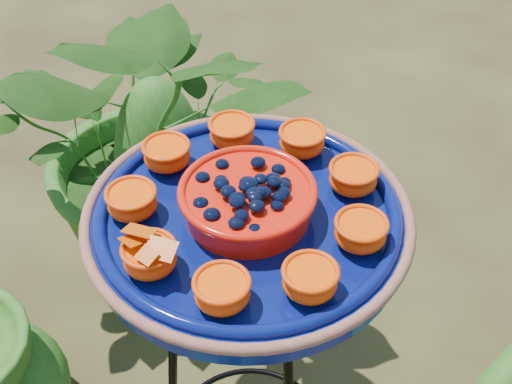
{
  "coord_description": "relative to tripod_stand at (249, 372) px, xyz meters",
  "views": [
    {
      "loc": [
        0.71,
        -0.46,
        1.8
      ],
      "look_at": [
        0.11,
        0.1,
        1.05
      ],
      "focal_mm": 50.0,
      "sensor_mm": 36.0,
      "label": 1
    }
  ],
  "objects": [
    {
      "name": "shrub_back_left",
      "position": [
        -0.81,
        0.39,
        -0.09
      ],
      "size": [
        1.2,
        1.17,
        1.01
      ],
      "primitive_type": "imported",
      "rotation": [
        0.0,
        0.0,
        0.62
      ],
      "color": "#225115",
      "rests_on": "ground"
    },
    {
      "name": "feeder_dish",
      "position": [
        -0.0,
        -0.0,
        0.43
      ],
      "size": [
        0.61,
        0.61,
        0.12
      ],
      "rotation": [
        0.0,
        0.0,
        0.27
      ],
      "color": "#071157",
      "rests_on": "tripod_stand"
    },
    {
      "name": "tripod_stand",
      "position": [
        0.0,
        0.0,
        0.0
      ],
      "size": [
        0.44,
        0.44,
        0.98
      ],
      "rotation": [
        0.0,
        0.0,
        0.27
      ],
      "color": "black",
      "rests_on": "ground"
    }
  ]
}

